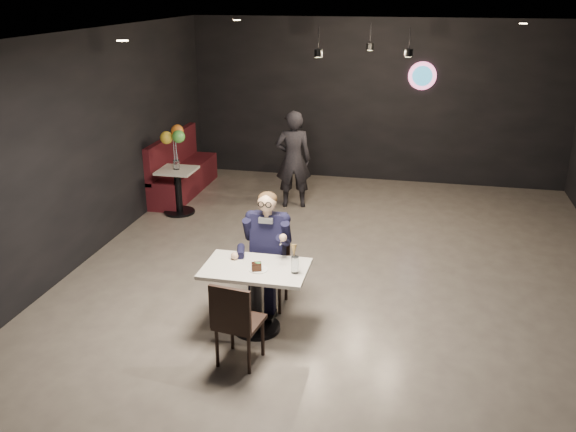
% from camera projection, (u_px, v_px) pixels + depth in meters
% --- Properties ---
extents(floor, '(9.00, 9.00, 0.00)m').
position_uv_depth(floor, '(341.00, 282.00, 7.73)').
color(floor, gray).
rests_on(floor, ground).
extents(wall_sign, '(0.50, 0.06, 0.50)m').
position_uv_depth(wall_sign, '(422.00, 76.00, 10.94)').
color(wall_sign, pink).
rests_on(wall_sign, floor).
extents(pendant_lights, '(1.40, 1.20, 0.36)m').
position_uv_depth(pendant_lights, '(367.00, 34.00, 8.53)').
color(pendant_lights, black).
rests_on(pendant_lights, floor).
extents(main_table, '(1.10, 0.70, 0.75)m').
position_uv_depth(main_table, '(256.00, 299.00, 6.54)').
color(main_table, white).
rests_on(main_table, floor).
extents(chair_far, '(0.42, 0.46, 0.92)m').
position_uv_depth(chair_far, '(268.00, 270.00, 7.01)').
color(chair_far, black).
rests_on(chair_far, floor).
extents(chair_near, '(0.48, 0.51, 0.92)m').
position_uv_depth(chair_near, '(240.00, 320.00, 5.95)').
color(chair_near, black).
rests_on(chair_near, floor).
extents(seated_man, '(0.60, 0.80, 1.44)m').
position_uv_depth(seated_man, '(268.00, 249.00, 6.91)').
color(seated_man, black).
rests_on(seated_man, floor).
extents(dessert_plate, '(0.20, 0.20, 0.01)m').
position_uv_depth(dessert_plate, '(258.00, 269.00, 6.33)').
color(dessert_plate, white).
rests_on(dessert_plate, main_table).
extents(cake_slice, '(0.12, 0.11, 0.07)m').
position_uv_depth(cake_slice, '(257.00, 267.00, 6.29)').
color(cake_slice, black).
rests_on(cake_slice, dessert_plate).
extents(mint_leaf, '(0.06, 0.04, 0.01)m').
position_uv_depth(mint_leaf, '(258.00, 263.00, 6.28)').
color(mint_leaf, '#2C8836').
rests_on(mint_leaf, cake_slice).
extents(sundae_glass, '(0.08, 0.08, 0.18)m').
position_uv_depth(sundae_glass, '(295.00, 265.00, 6.24)').
color(sundae_glass, silver).
rests_on(sundae_glass, main_table).
extents(wafer_cone, '(0.07, 0.07, 0.12)m').
position_uv_depth(wafer_cone, '(294.00, 250.00, 6.21)').
color(wafer_cone, tan).
rests_on(wafer_cone, sundae_glass).
extents(booth_bench, '(0.53, 2.12, 1.06)m').
position_uv_depth(booth_bench, '(183.00, 165.00, 10.85)').
color(booth_bench, '#400D18').
rests_on(booth_bench, floor).
extents(side_table, '(0.58, 0.58, 0.72)m').
position_uv_depth(side_table, '(178.00, 192.00, 9.94)').
color(side_table, white).
rests_on(side_table, floor).
extents(balloon_vase, '(0.10, 0.10, 0.15)m').
position_uv_depth(balloon_vase, '(176.00, 165.00, 9.78)').
color(balloon_vase, silver).
rests_on(balloon_vase, side_table).
extents(balloon_bunch, '(0.37, 0.37, 0.61)m').
position_uv_depth(balloon_bunch, '(175.00, 142.00, 9.64)').
color(balloon_bunch, yellow).
rests_on(balloon_bunch, balloon_vase).
extents(passerby, '(0.67, 0.52, 1.63)m').
position_uv_depth(passerby, '(293.00, 159.00, 10.10)').
color(passerby, black).
rests_on(passerby, floor).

